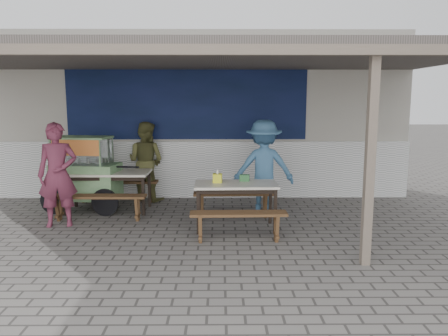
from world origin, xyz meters
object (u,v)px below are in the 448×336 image
bench_left_wall (117,186)px  condiment_jar (120,167)px  patron_street_side (58,175)px  bench_right_wall (234,199)px  donation_box (245,178)px  patron_wall_side (146,161)px  table_right (236,188)px  patron_right_table (264,167)px  bench_right_street (239,220)px  tissue_box (217,178)px  vendor_cart (85,171)px  bench_left_street (98,201)px  table_left (107,176)px  condiment_bowl (98,170)px

bench_left_wall → condiment_jar: condiment_jar is taller
patron_street_side → bench_right_wall: bearing=-3.1°
condiment_jar → donation_box: bearing=-26.9°
donation_box → patron_wall_side: bearing=136.6°
table_right → patron_right_table: (0.54, 0.93, 0.19)m
bench_right_street → patron_right_table: patron_right_table is taller
bench_left_wall → donation_box: donation_box is taller
bench_right_wall → tissue_box: 0.82m
bench_right_wall → patron_wall_side: patron_wall_side is taller
vendor_cart → patron_right_table: size_ratio=1.05×
bench_left_street → donation_box: (2.52, -0.28, 0.46)m
bench_right_street → donation_box: bearing=80.0°
patron_street_side → patron_wall_side: (1.14, 1.83, -0.04)m
patron_wall_side → tissue_box: 2.45m
tissue_box → table_left: bearing=152.6°
patron_wall_side → patron_right_table: size_ratio=0.95×
patron_right_table → tissue_box: 1.19m
table_right → bench_right_wall: (-0.02, 0.68, -0.33)m
bench_right_street → patron_right_table: size_ratio=0.83×
bench_left_street → patron_street_side: patron_street_side is taller
bench_right_wall → bench_right_street: bearing=-90.0°
bench_left_street → condiment_jar: condiment_jar is taller
tissue_box → condiment_jar: tissue_box is taller
bench_right_wall → table_right: bearing=-90.0°
patron_wall_side → condiment_jar: size_ratio=18.19×
table_left → patron_right_table: patron_right_table is taller
patron_right_table → vendor_cart: bearing=-5.2°
table_left → patron_street_side: patron_street_side is taller
table_left → bench_right_street: bearing=-37.1°
bench_left_wall → condiment_bowl: size_ratio=8.31×
bench_right_street → vendor_cart: (-2.80, 1.86, 0.43)m
bench_left_wall → patron_street_side: 1.80m
table_right → tissue_box: bearing=164.1°
bench_left_street → vendor_cart: size_ratio=0.92×
bench_right_wall → tissue_box: bearing=-116.4°
bench_right_wall → condiment_jar: 2.31m
bench_left_street → tissue_box: tissue_box is taller
bench_left_street → bench_right_wall: same height
bench_left_street → tissue_box: size_ratio=11.67×
table_right → vendor_cart: 3.02m
table_left → patron_wall_side: 1.05m
donation_box → bench_right_wall: bearing=108.7°
tissue_box → donation_box: bearing=14.6°
patron_wall_side → condiment_bowl: bearing=72.2°
table_right → tissue_box: 0.34m
bench_left_street → patron_wall_side: size_ratio=1.02×
bench_right_wall → donation_box: (0.16, -0.49, 0.47)m
table_left → patron_right_table: size_ratio=0.91×
table_left → bench_left_street: bearing=-90.0°
donation_box → table_right: bearing=-127.5°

